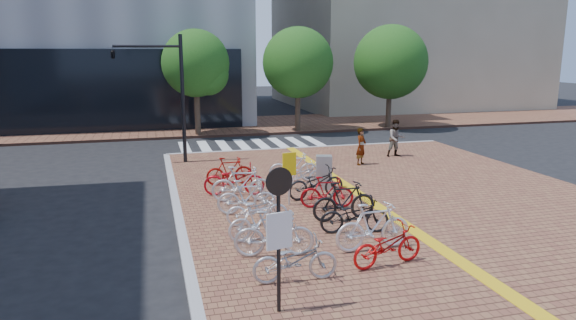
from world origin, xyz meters
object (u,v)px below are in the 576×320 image
object	(u,v)px
bike_6	(234,180)
bike_14	(301,175)
bike_8	(388,245)
bike_9	(373,226)
utility_box	(324,172)
notice_sign	(279,223)
pedestrian_b	(396,138)
bike_7	(229,171)
bike_15	(294,167)
bike_12	(327,192)
bike_4	(247,197)
bike_2	(258,221)
pedestrian_a	(361,146)
bike_5	(242,184)
bike_3	(257,209)
traffic_light_pole	(151,75)
yellow_sign	(289,169)
bike_1	(274,234)
bike_13	(316,183)
bike_10	(355,215)
bike_0	(295,260)

from	to	relation	value
bike_6	bike_14	xyz separation A→B (m)	(2.40, 0.28, -0.07)
bike_8	bike_9	world-z (taller)	bike_9
bike_6	utility_box	world-z (taller)	utility_box
notice_sign	pedestrian_b	bearing A→B (deg)	55.31
bike_6	bike_7	world-z (taller)	bike_6
bike_15	bike_12	bearing A→B (deg)	-168.22
bike_7	bike_4	bearing A→B (deg)	178.09
bike_12	notice_sign	world-z (taller)	notice_sign
bike_2	utility_box	size ratio (longest dim) A/B	1.39
bike_2	pedestrian_a	bearing A→B (deg)	-50.27
utility_box	pedestrian_a	bearing A→B (deg)	49.66
bike_5	bike_12	distance (m)	2.74
pedestrian_a	pedestrian_b	size ratio (longest dim) A/B	0.93
bike_6	pedestrian_a	distance (m)	6.77
bike_3	traffic_light_pole	xyz separation A→B (m)	(-2.56, 8.99, 3.28)
bike_15	yellow_sign	size ratio (longest dim) A/B	1.09
traffic_light_pole	bike_2	bearing A→B (deg)	-76.83
bike_12	pedestrian_a	size ratio (longest dim) A/B	1.05
bike_1	bike_8	world-z (taller)	bike_1
bike_15	utility_box	world-z (taller)	utility_box
bike_6	bike_8	xyz separation A→B (m)	(2.36, -6.60, -0.06)
bike_3	bike_13	bearing A→B (deg)	-45.64
bike_14	pedestrian_b	xyz separation A→B (m)	(5.74, 4.17, 0.38)
bike_7	bike_1	bearing A→B (deg)	178.60
bike_1	yellow_sign	xyz separation A→B (m)	(1.43, 3.89, 0.59)
bike_8	traffic_light_pole	size ratio (longest dim) A/B	0.33
bike_4	utility_box	distance (m)	3.78
bike_10	bike_14	xyz separation A→B (m)	(-0.06, 4.73, -0.02)
bike_5	bike_7	xyz separation A→B (m)	(-0.05, 2.23, -0.07)
bike_3	bike_6	xyz separation A→B (m)	(-0.11, 3.17, 0.08)
bike_7	utility_box	distance (m)	3.40
bike_2	bike_4	bearing A→B (deg)	-14.39
pedestrian_a	bike_14	bearing A→B (deg)	-179.20
bike_14	traffic_light_pole	xyz separation A→B (m)	(-4.84, 5.54, 3.26)
bike_4	bike_8	world-z (taller)	bike_4
bike_4	notice_sign	size ratio (longest dim) A/B	0.63
bike_10	bike_15	bearing A→B (deg)	11.02
bike_10	pedestrian_a	world-z (taller)	pedestrian_a
bike_3	pedestrian_b	world-z (taller)	pedestrian_b
bike_2	notice_sign	world-z (taller)	notice_sign
bike_2	pedestrian_a	world-z (taller)	pedestrian_a
bike_4	yellow_sign	distance (m)	1.69
bike_10	notice_sign	xyz separation A→B (m)	(-2.94, -3.56, 1.24)
bike_12	notice_sign	distance (m)	6.69
bike_0	bike_7	world-z (taller)	bike_7
bike_4	bike_5	bearing A→B (deg)	4.91
pedestrian_a	bike_8	bearing A→B (deg)	-149.31
bike_6	traffic_light_pole	world-z (taller)	traffic_light_pole
bike_2	bike_5	size ratio (longest dim) A/B	0.85
bike_15	pedestrian_b	distance (m)	6.62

